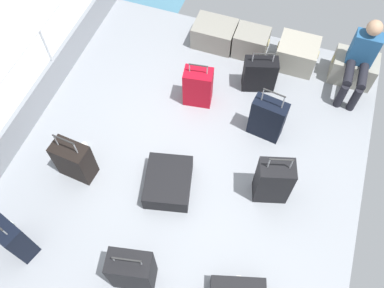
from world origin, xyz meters
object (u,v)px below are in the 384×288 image
suitcase_5 (168,182)px  suitcase_4 (273,181)px  cargo_crate_2 (297,54)px  passenger_seated (361,59)px  suitcase_2 (198,87)px  cargo_crate_3 (353,68)px  suitcase_1 (74,160)px  suitcase_6 (132,270)px  cargo_crate_1 (251,43)px  paper_cup (85,146)px  cargo_crate_0 (214,34)px  suitcase_8 (11,237)px  suitcase_7 (267,119)px  suitcase_0 (260,74)px

suitcase_5 → suitcase_4: bearing=15.0°
cargo_crate_2 → passenger_seated: bearing=-13.1°
cargo_crate_2 → suitcase_2: (-1.15, -1.12, 0.09)m
suitcase_2 → cargo_crate_2: bearing=44.4°
cargo_crate_3 → suitcase_4: bearing=-107.2°
suitcase_1 → suitcase_6: suitcase_1 is taller
cargo_crate_1 → paper_cup: 2.84m
suitcase_5 → suitcase_1: bearing=-171.6°
cargo_crate_0 → cargo_crate_1: size_ratio=1.25×
cargo_crate_2 → cargo_crate_3: 0.82m
cargo_crate_3 → suitcase_6: (-1.82, -3.66, 0.13)m
passenger_seated → suitcase_5: (-1.87, -2.32, -0.46)m
paper_cup → suitcase_1: bearing=-76.0°
passenger_seated → paper_cup: 3.82m
cargo_crate_0 → suitcase_2: suitcase_2 is taller
suitcase_5 → suitcase_8: bearing=-137.0°
passenger_seated → paper_cup: passenger_seated is taller
passenger_seated → suitcase_7: passenger_seated is taller
suitcase_0 → suitcase_7: bearing=-69.3°
cargo_crate_1 → passenger_seated: (1.50, -0.19, 0.38)m
suitcase_6 → suitcase_1: bearing=140.6°
passenger_seated → suitcase_8: passenger_seated is taller
suitcase_0 → suitcase_5: 2.02m
suitcase_2 → paper_cup: 1.69m
cargo_crate_2 → cargo_crate_3: (0.82, -0.00, -0.00)m
passenger_seated → suitcase_4: bearing=-108.7°
suitcase_2 → suitcase_1: bearing=-124.2°
suitcase_2 → suitcase_5: suitcase_2 is taller
suitcase_0 → cargo_crate_0: bearing=143.9°
passenger_seated → suitcase_1: 3.93m
paper_cup → cargo_crate_1: bearing=55.7°
cargo_crate_3 → suitcase_7: 1.64m
suitcase_0 → suitcase_4: 1.68m
passenger_seated → suitcase_7: size_ratio=1.28×
suitcase_6 → passenger_seated: bearing=62.3°
cargo_crate_1 → suitcase_0: bearing=-65.5°
cargo_crate_0 → cargo_crate_1: (0.58, -0.02, 0.02)m
suitcase_5 → suitcase_7: (0.92, 1.17, 0.20)m
passenger_seated → suitcase_6: (-1.82, -3.47, -0.25)m
cargo_crate_1 → cargo_crate_0: bearing=178.0°
passenger_seated → suitcase_8: (-3.21, -3.57, -0.26)m
cargo_crate_3 → suitcase_1: (-3.02, -2.68, 0.09)m
suitcase_2 → suitcase_8: size_ratio=0.93×
cargo_crate_3 → suitcase_8: (-3.21, -3.76, 0.12)m
suitcase_1 → suitcase_7: size_ratio=0.91×
suitcase_6 → suitcase_2: bearing=93.1°
suitcase_1 → suitcase_8: (-0.19, -1.08, 0.04)m
cargo_crate_2 → suitcase_0: bearing=-124.5°
suitcase_1 → suitcase_7: (2.07, 1.34, 0.03)m
cargo_crate_3 → suitcase_8: bearing=-130.5°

